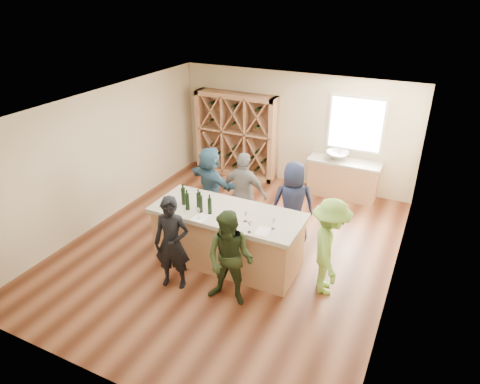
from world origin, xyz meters
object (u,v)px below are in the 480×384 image
at_px(person_near_right, 230,259).
at_px(person_server, 329,247).
at_px(wine_bottle_b, 187,202).
at_px(person_far_right, 293,204).
at_px(wine_rack, 236,135).
at_px(person_near_left, 172,243).
at_px(wine_bottle_c, 198,201).
at_px(person_far_left, 210,183).
at_px(wine_bottle_d, 200,204).
at_px(person_far_mid, 244,193).
at_px(wine_bottle_e, 210,206).
at_px(tasting_counter_base, 227,239).
at_px(wine_bottle_a, 183,196).
at_px(sink, 337,156).

relative_size(person_near_right, person_server, 0.96).
distance_m(wine_bottle_b, person_far_right, 2.09).
distance_m(wine_rack, person_near_left, 4.85).
xyz_separation_m(wine_rack, person_near_right, (2.20, -4.67, -0.28)).
distance_m(wine_bottle_c, person_far_left, 1.64).
xyz_separation_m(wine_bottle_d, person_far_mid, (0.17, 1.42, -0.38)).
relative_size(wine_bottle_e, person_far_mid, 0.17).
bearing_deg(wine_bottle_c, person_near_right, -38.44).
bearing_deg(wine_bottle_c, tasting_counter_base, 11.15).
relative_size(person_far_mid, person_far_left, 1.05).
height_order(tasting_counter_base, person_near_right, person_near_right).
height_order(tasting_counter_base, wine_bottle_c, wine_bottle_c).
bearing_deg(wine_rack, person_far_mid, -60.50).
bearing_deg(tasting_counter_base, wine_bottle_c, -168.85).
relative_size(wine_bottle_d, person_server, 0.19).
bearing_deg(wine_bottle_a, person_near_right, -31.41).
bearing_deg(tasting_counter_base, person_far_left, 129.21).
bearing_deg(person_far_mid, person_near_left, 85.53).
bearing_deg(wine_rack, wine_bottle_b, -75.80).
distance_m(wine_bottle_d, person_server, 2.30).
bearing_deg(person_near_left, person_server, 8.12).
bearing_deg(wine_bottle_e, person_server, 5.91).
bearing_deg(wine_bottle_d, person_server, 6.24).
distance_m(sink, person_server, 3.74).
bearing_deg(person_near_right, wine_rack, 111.00).
relative_size(person_near_right, person_far_right, 0.96).
height_order(wine_bottle_a, person_near_right, person_near_right).
bearing_deg(tasting_counter_base, person_near_left, -118.09).
height_order(sink, person_near_right, person_near_right).
xyz_separation_m(wine_bottle_c, person_near_left, (-0.00, -0.88, -0.39)).
height_order(wine_bottle_c, person_far_right, person_far_right).
height_order(wine_bottle_b, person_near_left, person_near_left).
xyz_separation_m(tasting_counter_base, wine_bottle_d, (-0.40, -0.23, 0.74)).
distance_m(wine_rack, wine_bottle_b, 4.10).
distance_m(wine_bottle_b, person_near_right, 1.44).
relative_size(wine_bottle_b, person_far_right, 0.18).
xyz_separation_m(wine_bottle_b, person_near_left, (0.14, -0.74, -0.40)).
relative_size(tasting_counter_base, person_far_mid, 1.51).
height_order(wine_bottle_d, person_far_right, person_far_right).
distance_m(wine_bottle_c, person_near_left, 0.96).
bearing_deg(wine_rack, sink, -1.49).
relative_size(wine_bottle_b, wine_bottle_e, 1.06).
bearing_deg(wine_bottle_c, person_far_left, 112.15).
distance_m(wine_bottle_d, wine_bottle_e, 0.17).
relative_size(sink, tasting_counter_base, 0.21).
relative_size(sink, wine_bottle_a, 1.69).
bearing_deg(person_server, person_far_mid, 41.14).
xyz_separation_m(wine_bottle_b, person_server, (2.52, 0.26, -0.38)).
bearing_deg(person_near_left, wine_rack, 89.09).
bearing_deg(person_near_right, sink, 79.57).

